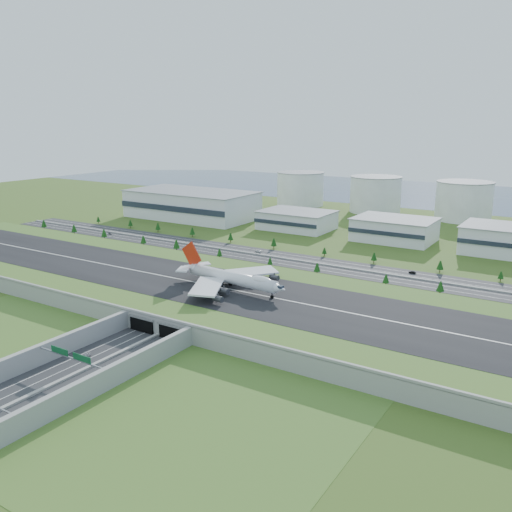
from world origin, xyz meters
The scene contains 20 objects.
ground centered at (0.00, 0.00, 0.00)m, with size 1200.00×1200.00×0.00m, color #3A571B.
airfield_deck centered at (0.00, -0.09, 4.12)m, with size 520.00×100.00×9.20m.
underpass_road centered at (0.00, -99.42, 3.43)m, with size 38.80×120.40×8.00m.
sign_gantry_near centered at (0.00, -95.04, 6.95)m, with size 38.70×0.70×9.80m.
north_expressway centered at (0.00, 95.00, 0.06)m, with size 560.00×36.00×0.12m, color #28282B.
tree_row centered at (-3.98, 93.15, 4.75)m, with size 500.86×48.68×8.43m.
hangar_west centered at (-170.00, 185.00, 12.50)m, with size 120.00×60.00×25.00m, color silver.
hangar_mid_a centered at (-60.00, 190.00, 7.50)m, with size 58.00×42.00×15.00m, color silver.
hangar_mid_b centered at (25.00, 190.00, 8.50)m, with size 58.00×42.00×17.00m, color silver.
hangar_mid_c centered at (105.00, 190.00, 9.50)m, with size 58.00×42.00×19.00m, color silver.
fuel_tank_a centered at (-120.00, 310.00, 17.50)m, with size 50.00×50.00×35.00m, color silver.
fuel_tank_b centered at (-35.00, 310.00, 17.50)m, with size 50.00×50.00×35.00m, color silver.
fuel_tank_c centered at (50.00, 310.00, 17.50)m, with size 50.00×50.00×35.00m, color silver.
bay_water centered at (0.00, 480.00, 0.03)m, with size 1200.00×260.00×0.06m, color #354967.
boeing_747 centered at (3.42, 1.53, 13.91)m, with size 67.34×63.39×20.82m.
car_0 centered at (-8.05, -81.93, 0.98)m, with size 2.03×5.06×1.72m, color #AFAFB4.
car_2 centered at (12.39, -81.20, 0.80)m, with size 2.24×4.86×1.35m, color #0D1B41.
car_4 centered at (-178.22, 89.79, 0.96)m, with size 1.98×4.92×1.68m, color #545459.
car_5 centered at (64.49, 105.47, 0.84)m, with size 1.53×4.38×1.44m, color black.
car_7 centered at (-42.87, 100.62, 0.92)m, with size 2.23×5.48×1.59m, color silver.
Camera 1 is at (152.91, -211.75, 90.79)m, focal length 38.00 mm.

